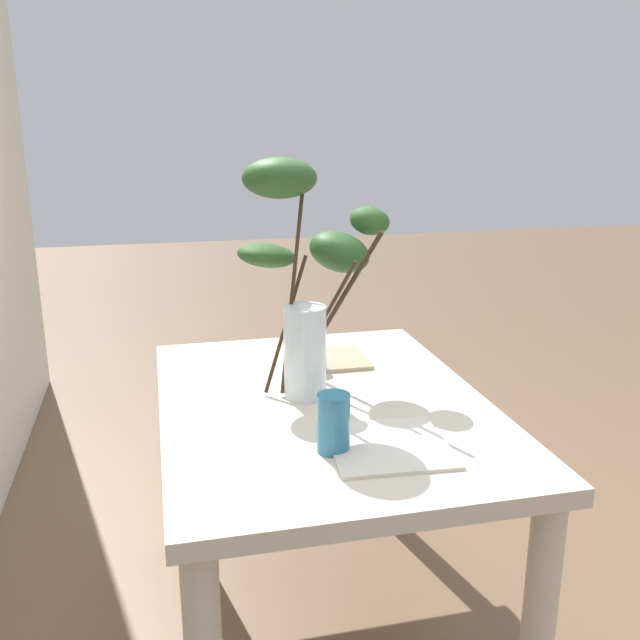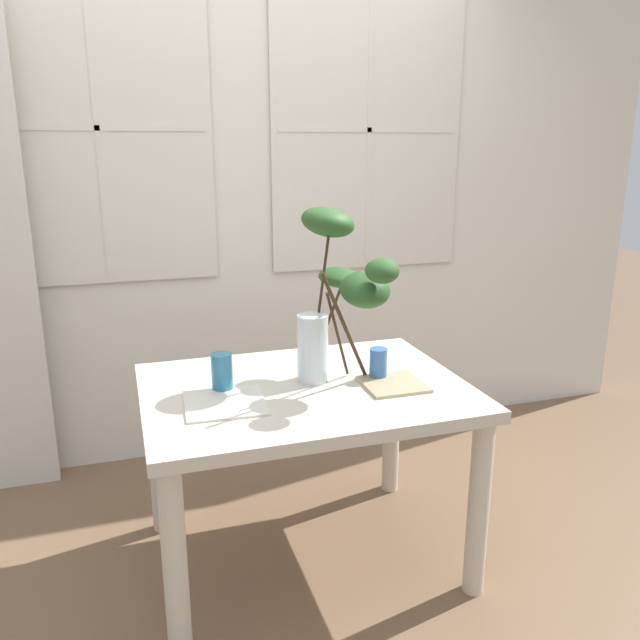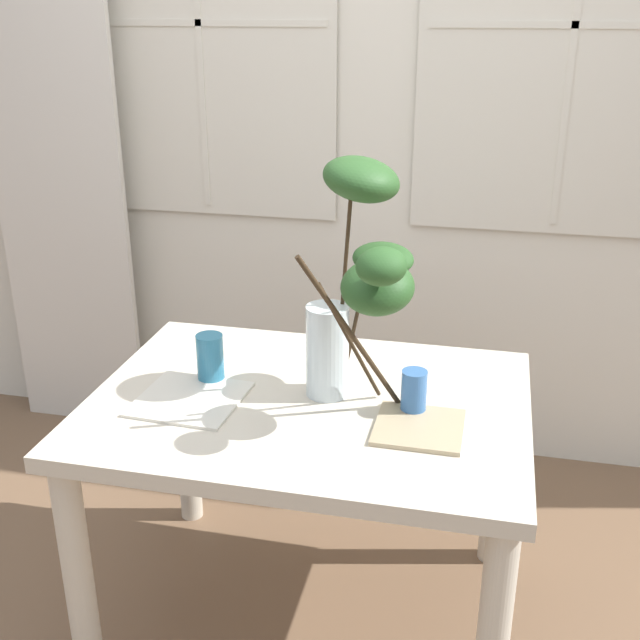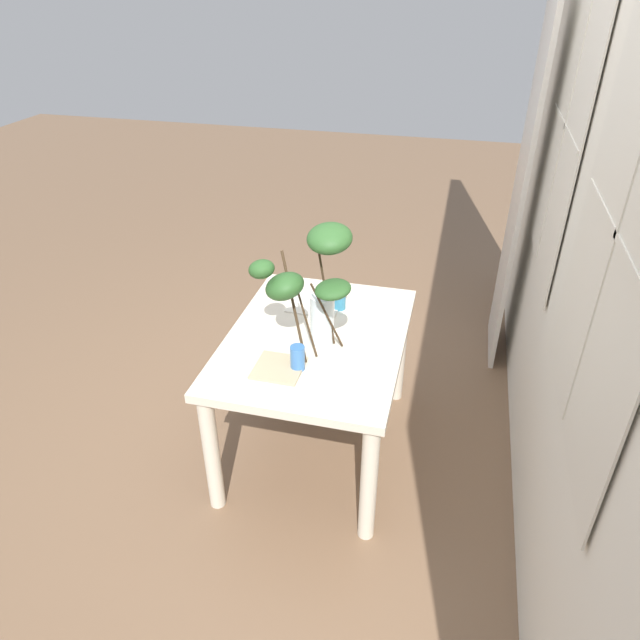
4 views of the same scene
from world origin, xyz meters
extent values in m
plane|color=brown|center=(0.00, 0.00, 0.00)|extent=(14.00, 14.00, 0.00)
cube|color=silver|center=(0.00, 1.13, 1.43)|extent=(4.72, 0.12, 2.86)
cube|color=white|center=(-0.66, 1.06, 1.66)|extent=(0.96, 0.01, 1.35)
cube|color=silver|center=(-0.66, 1.05, 1.66)|extent=(1.03, 0.01, 1.42)
cube|color=silver|center=(-0.66, 1.05, 1.66)|extent=(0.02, 0.01, 1.35)
cube|color=silver|center=(-0.66, 1.05, 1.66)|extent=(0.96, 0.01, 0.02)
cube|color=white|center=(0.66, 1.06, 1.66)|extent=(0.96, 0.01, 1.35)
cube|color=silver|center=(0.66, 1.05, 1.66)|extent=(1.03, 0.01, 1.42)
cube|color=silver|center=(0.66, 1.05, 1.66)|extent=(0.02, 0.01, 1.35)
cube|color=silver|center=(0.66, 1.05, 1.66)|extent=(0.96, 0.01, 0.02)
cube|color=beige|center=(0.00, 0.00, 0.71)|extent=(1.18, 0.87, 0.04)
cylinder|color=beige|center=(-0.53, -0.38, 0.34)|extent=(0.08, 0.08, 0.69)
cylinder|color=beige|center=(0.53, -0.38, 0.34)|extent=(0.08, 0.08, 0.69)
cylinder|color=beige|center=(-0.53, 0.38, 0.34)|extent=(0.08, 0.08, 0.69)
cylinder|color=beige|center=(0.53, 0.38, 0.34)|extent=(0.08, 0.08, 0.69)
cylinder|color=silver|center=(0.04, 0.04, 0.86)|extent=(0.12, 0.12, 0.26)
cylinder|color=silver|center=(0.04, 0.04, 0.78)|extent=(0.10, 0.10, 0.08)
cylinder|color=#382819|center=(0.13, -0.07, 0.96)|extent=(0.25, 0.19, 0.45)
ellipsoid|color=#285123|center=(0.21, -0.19, 1.18)|extent=(0.17, 0.17, 0.11)
cylinder|color=#382819|center=(0.12, -0.03, 0.92)|extent=(0.15, 0.16, 0.37)
ellipsoid|color=#285123|center=(0.19, -0.09, 1.10)|extent=(0.25, 0.27, 0.18)
cylinder|color=#382819|center=(0.08, 0.07, 1.03)|extent=(0.06, 0.09, 0.58)
ellipsoid|color=#285123|center=(0.12, 0.09, 1.32)|extent=(0.29, 0.28, 0.16)
cylinder|color=#382819|center=(0.11, 0.08, 0.92)|extent=(0.09, 0.15, 0.37)
ellipsoid|color=#285123|center=(0.18, 0.12, 1.10)|extent=(0.23, 0.23, 0.09)
cylinder|color=teal|center=(-0.30, 0.05, 0.80)|extent=(0.08, 0.08, 0.14)
cylinder|color=#386BAD|center=(0.29, -0.01, 0.79)|extent=(0.07, 0.07, 0.12)
cube|color=silver|center=(-0.31, -0.08, 0.73)|extent=(0.29, 0.29, 0.01)
cube|color=tan|center=(0.31, -0.10, 0.74)|extent=(0.22, 0.22, 0.01)
camera|label=1|loc=(-1.72, 0.42, 1.47)|focal=39.47mm
camera|label=2|loc=(-0.62, -2.09, 1.59)|focal=35.56mm
camera|label=3|loc=(0.45, -1.83, 1.73)|focal=43.92mm
camera|label=4|loc=(2.32, 0.60, 2.31)|focal=32.27mm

